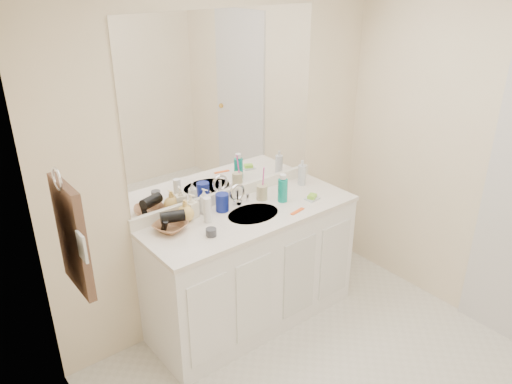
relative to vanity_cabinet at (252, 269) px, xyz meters
The scene contains 27 objects.
wall_back 0.82m from the vanity_cabinet, 90.00° to the left, with size 2.60×0.02×2.40m, color #F8E6C2.
wall_left 1.83m from the vanity_cabinet, 141.75° to the right, with size 0.02×2.60×2.40m, color #F8E6C2.
wall_right 1.83m from the vanity_cabinet, 38.25° to the right, with size 0.02×2.60×2.40m, color #F8E6C2.
vanity_cabinet is the anchor object (origin of this frame).
countertop 0.44m from the vanity_cabinet, ahead, with size 1.52×0.57×0.03m, color white.
backsplash 0.56m from the vanity_cabinet, 90.00° to the left, with size 1.52×0.03×0.08m, color white.
sink_basin 0.44m from the vanity_cabinet, 90.00° to the right, with size 0.37×0.37×0.02m, color beige.
faucet 0.53m from the vanity_cabinet, 90.00° to the left, with size 0.02×0.02×0.11m, color silver.
mirror 1.17m from the vanity_cabinet, 90.00° to the left, with size 1.48×0.01×1.20m, color white.
blue_mug 0.55m from the vanity_cabinet, 133.04° to the left, with size 0.09×0.09×0.12m, color navy.
tan_cup 0.55m from the vanity_cabinet, 32.16° to the left, with size 0.08×0.08×0.11m, color #BEB486.
toothbrush 0.65m from the vanity_cabinet, 30.83° to the left, with size 0.01×0.01×0.19m, color #F640B4.
mouthwash_bottle 0.61m from the vanity_cabinet, ahead, with size 0.07×0.07×0.16m, color #0C917D.
clear_pump_bottle 0.80m from the vanity_cabinet, 12.68° to the left, with size 0.06×0.06×0.15m, color silver.
soap_dish 0.66m from the vanity_cabinet, 13.00° to the right, with size 0.10×0.08×0.01m, color silver.
green_soap 0.67m from the vanity_cabinet, 13.00° to the right, with size 0.07×0.05×0.02m, color #87CD32.
orange_comb 0.55m from the vanity_cabinet, 36.04° to the right, with size 0.13×0.03×0.01m, color #FC5C1A.
dark_jar 0.62m from the vanity_cabinet, 166.58° to the right, with size 0.07×0.07×0.05m, color #383A40.
extra_white_bottle 0.62m from the vanity_cabinet, 166.33° to the left, with size 0.05×0.05×0.17m, color white.
soap_bottle_white 0.63m from the vanity_cabinet, 142.49° to the left, with size 0.07×0.07×0.18m, color white.
soap_bottle_cream 0.67m from the vanity_cabinet, 150.59° to the left, with size 0.07×0.08×0.16m, color #FFF1CF.
soap_bottle_yellow 0.69m from the vanity_cabinet, 156.64° to the left, with size 0.11×0.11×0.15m, color #F1C05D.
wicker_basket 0.74m from the vanity_cabinet, 167.50° to the left, with size 0.20×0.20×0.05m, color #8F5C39.
hair_dryer 0.77m from the vanity_cabinet, 167.04° to the left, with size 0.07×0.07×0.15m, color black.
towel_ring 1.71m from the vanity_cabinet, 168.86° to the right, with size 0.11×0.11×0.01m, color silver.
hand_towel 1.52m from the vanity_cabinet, 168.69° to the right, with size 0.04×0.32×0.55m, color #3D2A20.
switch_plate 1.61m from the vanity_cabinet, 160.52° to the right, with size 0.01×0.09×0.13m, color silver.
Camera 1 is at (-1.83, -1.33, 2.41)m, focal length 35.00 mm.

